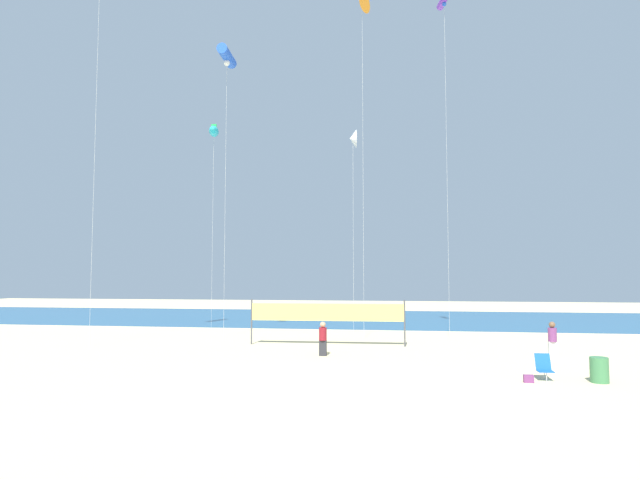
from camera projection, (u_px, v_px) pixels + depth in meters
ground_plane at (314, 386)px, 17.47m from camera, size 120.00×120.00×0.00m
ocean_band at (367, 318)px, 45.43m from camera, size 120.00×20.00×0.01m
beachgoer_plum_shirt at (552, 339)px, 23.38m from camera, size 0.37×0.37×1.61m
beachgoer_maroon_shirt at (323, 338)px, 24.08m from camera, size 0.35×0.35×1.54m
folding_beach_chair at (544, 366)px, 18.55m from camera, size 0.52×0.65×0.89m
trash_barrel at (599, 370)px, 18.02m from camera, size 0.60×0.60×0.86m
volleyball_net at (327, 314)px, 27.73m from camera, size 8.17×0.33×2.40m
beach_handbag at (529, 379)px, 18.00m from camera, size 0.33×0.17×0.26m
kite_orange_delta at (362, 4)px, 32.15m from camera, size 0.91×1.28×20.85m
kite_violet_tube at (444, 1)px, 32.32m from camera, size 0.79×2.00×20.79m
kite_white_delta at (353, 139)px, 34.97m from camera, size 0.62×1.26×13.33m
kite_cyan_inflatable at (214, 132)px, 38.25m from camera, size 1.19×2.09×14.64m
kite_blue_tube at (227, 57)px, 32.01m from camera, size 0.78×2.39×17.28m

